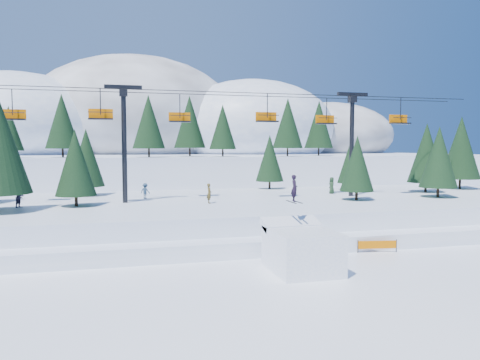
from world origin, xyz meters
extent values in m
plane|color=white|center=(0.00, 0.00, 0.00)|extent=(160.00, 160.00, 0.00)
cube|color=white|center=(0.00, 18.00, 1.25)|extent=(70.00, 22.00, 2.50)
cube|color=white|center=(0.00, 8.00, 0.55)|extent=(70.00, 6.00, 1.10)
cube|color=white|center=(0.00, 68.00, 3.00)|extent=(110.00, 60.00, 6.00)
ellipsoid|color=white|center=(-28.00, 72.00, 11.45)|extent=(36.00, 32.40, 19.80)
ellipsoid|color=#605B59|center=(-6.00, 78.00, 13.26)|extent=(44.00, 39.60, 26.40)
ellipsoid|color=white|center=(18.00, 70.00, 11.42)|extent=(34.00, 30.60, 19.72)
ellipsoid|color=#605B59|center=(38.00, 76.00, 10.12)|extent=(30.00, 27.00, 15.00)
cylinder|color=black|center=(-5.39, 40.85, 6.60)|extent=(0.26, 0.26, 1.19)
cone|color=#163217|center=(-5.39, 40.85, 10.85)|extent=(4.42, 4.42, 7.31)
cylinder|color=black|center=(5.43, 42.92, 6.53)|extent=(0.26, 0.26, 1.07)
cone|color=#163217|center=(5.43, 42.92, 10.34)|extent=(3.96, 3.96, 6.54)
cylinder|color=black|center=(15.18, 41.91, 6.61)|extent=(0.26, 0.26, 1.22)
cone|color=#163217|center=(15.18, 41.91, 10.96)|extent=(4.52, 4.52, 7.48)
cylinder|color=black|center=(-16.63, 42.12, 6.59)|extent=(0.26, 0.26, 1.19)
cone|color=#163217|center=(-16.63, 42.12, 10.83)|extent=(4.41, 4.41, 7.29)
cylinder|color=black|center=(21.33, 44.33, 6.61)|extent=(0.26, 0.26, 1.22)
cone|color=#163217|center=(21.33, 44.33, 10.95)|extent=(4.51, 4.51, 7.47)
cylinder|color=black|center=(-22.90, 41.11, 6.46)|extent=(0.26, 0.26, 0.93)
cone|color=#163217|center=(-22.90, 41.11, 9.77)|extent=(3.44, 3.44, 5.70)
cylinder|color=black|center=(0.90, 45.14, 6.63)|extent=(0.26, 0.26, 1.26)
cone|color=#163217|center=(0.90, 45.14, 11.13)|extent=(4.68, 4.68, 7.74)
cube|color=white|center=(0.96, 1.36, 1.24)|extent=(3.66, 4.52, 2.47)
cube|color=white|center=(0.96, 3.30, 2.52)|extent=(3.66, 1.58, 0.88)
imported|color=black|center=(1.06, 2.96, 4.85)|extent=(0.47, 0.65, 1.68)
cube|color=black|center=(0.86, 2.96, 3.99)|extent=(0.11, 1.65, 0.02)
cube|color=black|center=(1.26, 2.96, 3.99)|extent=(0.11, 1.65, 0.02)
cylinder|color=black|center=(-9.00, 18.00, 7.50)|extent=(0.44, 0.44, 10.00)
cube|color=black|center=(-9.00, 18.00, 12.60)|extent=(3.20, 0.35, 0.35)
cube|color=black|center=(-9.00, 18.00, 12.15)|extent=(0.70, 0.70, 0.70)
cylinder|color=black|center=(13.00, 18.00, 7.50)|extent=(0.44, 0.44, 10.00)
cube|color=black|center=(13.00, 18.00, 12.60)|extent=(3.20, 0.35, 0.35)
cube|color=black|center=(13.00, 18.00, 12.15)|extent=(0.70, 0.70, 0.70)
cylinder|color=black|center=(2.00, 16.80, 12.30)|extent=(46.00, 0.06, 0.06)
cylinder|color=black|center=(2.00, 19.20, 12.30)|extent=(46.00, 0.06, 0.06)
cylinder|color=black|center=(-18.13, 19.20, 11.20)|extent=(0.08, 0.08, 2.20)
cube|color=black|center=(-18.13, 19.20, 9.75)|extent=(2.00, 0.75, 0.12)
cube|color=#D66701|center=(-18.13, 19.58, 10.20)|extent=(2.00, 0.10, 0.85)
cylinder|color=black|center=(-18.13, 18.85, 10.30)|extent=(2.00, 0.06, 0.06)
cylinder|color=black|center=(-10.90, 16.80, 11.20)|extent=(0.08, 0.08, 2.20)
cube|color=black|center=(-10.90, 16.80, 9.75)|extent=(2.00, 0.75, 0.12)
cube|color=#D66701|center=(-10.90, 17.18, 10.20)|extent=(2.00, 0.10, 0.85)
cylinder|color=black|center=(-10.90, 16.45, 10.30)|extent=(2.00, 0.06, 0.06)
cylinder|color=black|center=(-3.93, 19.20, 11.20)|extent=(0.08, 0.08, 2.20)
cube|color=black|center=(-3.93, 19.20, 9.75)|extent=(2.00, 0.75, 0.12)
cube|color=#D66701|center=(-3.93, 19.58, 10.20)|extent=(2.00, 0.10, 0.85)
cylinder|color=black|center=(-3.93, 18.85, 10.30)|extent=(2.00, 0.06, 0.06)
cylinder|color=black|center=(3.78, 16.80, 11.20)|extent=(0.08, 0.08, 2.20)
cube|color=black|center=(3.78, 16.80, 9.75)|extent=(2.00, 0.75, 0.12)
cube|color=#D66701|center=(3.78, 17.18, 10.20)|extent=(2.00, 0.10, 0.85)
cylinder|color=black|center=(3.78, 16.45, 10.30)|extent=(2.00, 0.06, 0.06)
cylinder|color=black|center=(10.81, 19.20, 11.20)|extent=(0.08, 0.08, 2.20)
cube|color=black|center=(10.81, 19.20, 9.75)|extent=(2.00, 0.75, 0.12)
cube|color=#D66701|center=(10.81, 19.58, 10.20)|extent=(2.00, 0.10, 0.85)
cylinder|color=black|center=(10.81, 18.85, 10.30)|extent=(2.00, 0.06, 0.06)
cylinder|color=black|center=(17.65, 16.80, 11.20)|extent=(0.08, 0.08, 2.20)
cube|color=black|center=(17.65, 16.80, 9.75)|extent=(2.00, 0.75, 0.12)
cube|color=#D66701|center=(17.65, 17.18, 10.20)|extent=(2.00, 0.10, 0.85)
cylinder|color=black|center=(17.65, 16.45, 10.30)|extent=(2.00, 0.06, 0.06)
cylinder|color=black|center=(20.68, 14.79, 2.98)|extent=(0.26, 0.26, 0.97)
cone|color=#163217|center=(20.68, 14.79, 6.44)|extent=(3.60, 3.60, 5.95)
cylinder|color=black|center=(22.94, 19.75, 3.03)|extent=(0.26, 0.26, 1.05)
cone|color=#163217|center=(22.94, 19.75, 6.78)|extent=(3.90, 3.90, 6.45)
cylinder|color=black|center=(29.36, 22.14, 3.09)|extent=(0.26, 0.26, 1.19)
cone|color=#163217|center=(29.36, 22.14, 7.34)|extent=(4.41, 4.41, 7.30)
cylinder|color=black|center=(16.25, 24.31, 2.89)|extent=(0.26, 0.26, 0.78)
cone|color=#163217|center=(16.25, 24.31, 5.68)|extent=(2.90, 2.90, 4.79)
cylinder|color=black|center=(-12.62, 25.09, 2.97)|extent=(0.26, 0.26, 0.94)
cone|color=#163217|center=(-12.62, 25.09, 6.35)|extent=(3.51, 3.51, 5.80)
cylinder|color=black|center=(7.72, 27.93, 2.94)|extent=(0.26, 0.26, 0.88)
cone|color=#163217|center=(7.72, 27.93, 6.10)|extent=(3.28, 3.28, 5.43)
cylinder|color=black|center=(-12.97, 16.49, 2.95)|extent=(0.26, 0.26, 0.89)
cone|color=#163217|center=(-12.97, 16.49, 6.14)|extent=(3.32, 3.32, 5.49)
cylinder|color=black|center=(11.81, 14.67, 2.92)|extent=(0.26, 0.26, 0.83)
cone|color=#163217|center=(11.81, 14.67, 5.89)|extent=(3.10, 3.10, 5.12)
imported|color=#29213A|center=(-17.32, 16.76, 3.36)|extent=(0.97, 1.04, 1.72)
imported|color=navy|center=(-7.10, 20.66, 3.24)|extent=(1.10, 1.00, 1.49)
imported|color=#1F3820|center=(12.16, 20.60, 3.37)|extent=(0.62, 0.89, 1.74)
imported|color=#50441C|center=(-1.91, 15.61, 3.37)|extent=(0.43, 0.64, 1.74)
cylinder|color=black|center=(6.60, 4.88, 0.45)|extent=(0.06, 0.06, 0.90)
cylinder|color=black|center=(9.37, 4.43, 0.45)|extent=(0.06, 0.06, 0.90)
cube|color=#D66701|center=(7.98, 4.65, 0.55)|extent=(2.77, 0.49, 0.55)
cylinder|color=black|center=(8.59, 6.88, 0.45)|extent=(0.06, 0.06, 0.90)
cylinder|color=black|center=(11.25, 6.00, 0.45)|extent=(0.06, 0.06, 0.90)
cube|color=#D66701|center=(9.92, 6.44, 0.55)|extent=(2.67, 0.92, 0.55)
camera|label=1|loc=(-9.62, -24.28, 7.44)|focal=35.00mm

